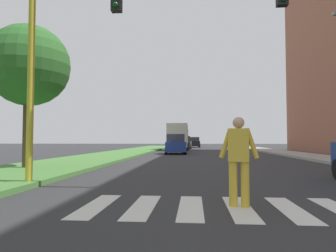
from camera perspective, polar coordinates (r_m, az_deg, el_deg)
ground_plane at (r=29.01m, az=6.47°, el=-5.03°), size 140.00×140.00×0.00m
crosswalk at (r=6.03m, az=13.09°, el=-14.49°), size 5.85×2.20×0.01m
median_strip at (r=27.72m, az=-8.40°, el=-4.98°), size 4.36×64.00×0.15m
tree_mid at (r=14.13m, az=-24.29°, el=10.04°), size 3.32×3.32×5.82m
sidewalk_right at (r=28.26m, az=22.11°, el=-4.78°), size 3.00×64.00×0.15m
traffic_light_gantry at (r=8.85m, az=-10.01°, el=17.76°), size 7.99×0.30×6.00m
pedestrian_performer at (r=6.01m, az=12.92°, el=-5.59°), size 0.75×0.31×1.69m
sedan_midblock at (r=27.80m, az=1.34°, el=-3.48°), size 2.15×4.14×1.77m
sedan_distant at (r=43.35m, az=3.09°, el=-3.15°), size 1.93×4.61×1.76m
sedan_far_horizon at (r=52.56m, az=4.94°, el=-3.06°), size 1.81×4.38×1.72m
truck_box_delivery at (r=36.82m, az=1.87°, el=-1.98°), size 2.40×6.20×3.10m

